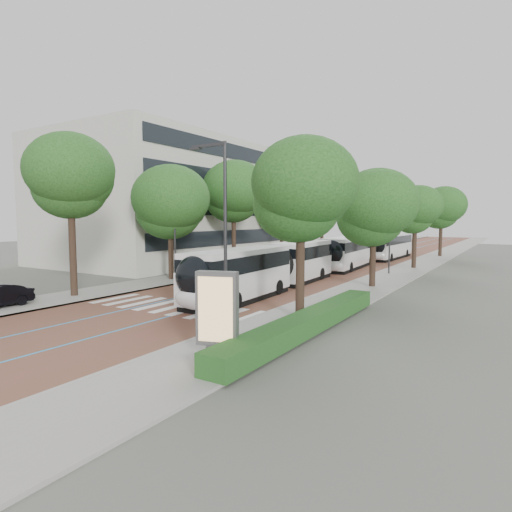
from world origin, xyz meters
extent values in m
plane|color=#51544C|center=(0.00, 0.00, 0.00)|extent=(160.00, 160.00, 0.00)
cube|color=brown|center=(0.00, 40.00, 0.01)|extent=(11.00, 140.00, 0.02)
cube|color=gray|center=(-7.50, 40.00, 0.06)|extent=(4.00, 140.00, 0.12)
cube|color=gray|center=(7.50, 40.00, 0.06)|extent=(4.00, 140.00, 0.12)
cube|color=gray|center=(-5.60, 40.00, 0.06)|extent=(0.20, 140.00, 0.14)
cube|color=gray|center=(5.60, 40.00, 0.06)|extent=(0.20, 140.00, 0.14)
cube|color=silver|center=(-4.80, 1.00, 0.03)|extent=(0.55, 3.60, 0.01)
cube|color=silver|center=(-3.55, 1.00, 0.03)|extent=(0.55, 3.60, 0.01)
cube|color=silver|center=(-2.30, 1.00, 0.03)|extent=(0.55, 3.60, 0.01)
cube|color=silver|center=(-1.05, 1.00, 0.03)|extent=(0.55, 3.60, 0.01)
cube|color=silver|center=(0.20, 1.00, 0.03)|extent=(0.55, 3.60, 0.01)
cube|color=silver|center=(1.45, 1.00, 0.03)|extent=(0.55, 3.60, 0.01)
cube|color=silver|center=(2.70, 1.00, 0.03)|extent=(0.55, 3.60, 0.01)
cube|color=silver|center=(3.95, 1.00, 0.03)|extent=(0.55, 3.60, 0.01)
cube|color=silver|center=(5.20, 1.00, 0.03)|extent=(0.55, 3.60, 0.01)
cube|color=#288ACB|center=(-1.60, 40.00, 0.02)|extent=(0.12, 126.00, 0.01)
cube|color=#288ACB|center=(1.60, 40.00, 0.02)|extent=(0.12, 126.00, 0.01)
cube|color=#B8B6AA|center=(-19.50, 28.00, 7.00)|extent=(18.00, 40.00, 14.00)
cube|color=black|center=(-10.45, 28.00, 3.00)|extent=(0.12, 38.00, 1.60)
cube|color=black|center=(-10.45, 28.00, 6.20)|extent=(0.12, 38.00, 1.60)
cube|color=black|center=(-10.45, 28.00, 9.40)|extent=(0.12, 38.00, 1.60)
cube|color=black|center=(-10.45, 28.00, 12.40)|extent=(0.12, 38.00, 1.60)
cube|color=#1C4317|center=(9.10, 0.00, 0.52)|extent=(1.20, 14.00, 0.80)
cylinder|color=#2A2A2C|center=(6.80, -3.00, 4.12)|extent=(0.14, 0.14, 8.00)
cube|color=#2A2A2C|center=(6.00, -3.00, 8.02)|extent=(1.70, 0.12, 0.12)
cube|color=#2A2A2C|center=(5.30, -3.00, 7.94)|extent=(0.50, 0.20, 0.10)
cylinder|color=#2A2A2C|center=(6.80, 22.00, 4.12)|extent=(0.14, 0.14, 8.00)
cube|color=#2A2A2C|center=(6.00, 22.00, 8.02)|extent=(1.70, 0.12, 0.12)
cube|color=#2A2A2C|center=(5.30, 22.00, 7.94)|extent=(0.50, 0.20, 0.10)
cylinder|color=#2A2A2C|center=(-6.10, 8.00, 4.12)|extent=(0.14, 0.14, 8.00)
cylinder|color=black|center=(-7.50, 0.00, 2.66)|extent=(0.44, 0.44, 5.32)
ellipsoid|color=#194014|center=(-7.50, 0.00, 7.50)|extent=(5.46, 5.46, 4.64)
cylinder|color=black|center=(-7.50, 9.00, 2.17)|extent=(0.44, 0.44, 4.34)
ellipsoid|color=#194014|center=(-7.50, 9.00, 6.12)|extent=(6.29, 6.29, 5.35)
cylinder|color=black|center=(-7.50, 18.00, 2.65)|extent=(0.44, 0.44, 5.29)
ellipsoid|color=#194014|center=(-7.50, 18.00, 7.46)|extent=(6.38, 6.38, 5.42)
cylinder|color=black|center=(-7.50, 28.00, 2.43)|extent=(0.44, 0.44, 4.86)
ellipsoid|color=#194014|center=(-7.50, 28.00, 6.85)|extent=(6.39, 6.39, 5.43)
cylinder|color=black|center=(-7.50, 40.00, 2.35)|extent=(0.44, 0.44, 4.69)
ellipsoid|color=#194014|center=(-7.50, 40.00, 6.61)|extent=(5.99, 5.99, 5.09)
cylinder|color=black|center=(-7.50, 55.00, 2.24)|extent=(0.44, 0.44, 4.48)
ellipsoid|color=#194014|center=(-7.50, 55.00, 6.31)|extent=(5.32, 5.32, 4.52)
cylinder|color=black|center=(7.70, 2.00, 2.20)|extent=(0.44, 0.44, 4.41)
ellipsoid|color=#194014|center=(7.70, 2.00, 6.21)|extent=(5.14, 5.14, 4.37)
cylinder|color=black|center=(7.70, 14.00, 1.99)|extent=(0.44, 0.44, 3.97)
ellipsoid|color=#194014|center=(7.70, 14.00, 5.59)|extent=(5.80, 5.80, 4.93)
cylinder|color=black|center=(7.70, 28.00, 2.04)|extent=(0.44, 0.44, 4.09)
ellipsoid|color=#194014|center=(7.70, 28.00, 5.76)|extent=(4.77, 4.77, 4.05)
cylinder|color=black|center=(7.70, 44.00, 2.22)|extent=(0.44, 0.44, 4.45)
ellipsoid|color=#194014|center=(7.70, 44.00, 6.27)|extent=(5.72, 5.72, 4.86)
cylinder|color=black|center=(2.01, 9.78, 1.77)|extent=(2.34, 1.01, 2.30)
cube|color=silver|center=(2.25, 4.65, 1.26)|extent=(2.94, 9.47, 1.82)
cube|color=black|center=(2.25, 4.65, 2.40)|extent=(2.97, 9.28, 0.97)
cube|color=silver|center=(2.25, 4.65, 3.04)|extent=(2.88, 9.28, 0.31)
cube|color=black|center=(2.25, 4.65, 0.17)|extent=(2.87, 9.09, 0.35)
cube|color=silver|center=(1.81, 14.09, 1.26)|extent=(2.86, 7.85, 1.82)
cube|color=black|center=(1.81, 14.09, 2.40)|extent=(2.90, 7.70, 0.97)
cube|color=silver|center=(1.81, 14.09, 3.04)|extent=(2.81, 7.69, 0.31)
cube|color=black|center=(1.81, 14.09, 0.17)|extent=(2.80, 7.54, 0.35)
ellipsoid|color=black|center=(2.47, 0.13, 2.00)|extent=(2.40, 1.21, 2.28)
ellipsoid|color=silver|center=(2.47, 0.08, 0.86)|extent=(2.39, 1.11, 1.14)
cylinder|color=black|center=(1.23, 2.32, 0.50)|extent=(0.35, 1.01, 1.00)
cylinder|color=black|center=(3.49, 2.43, 0.50)|extent=(0.35, 1.01, 1.00)
cylinder|color=black|center=(0.60, 15.71, 0.50)|extent=(0.35, 1.01, 1.00)
cylinder|color=black|center=(2.85, 15.81, 0.50)|extent=(0.35, 1.01, 1.00)
cylinder|color=black|center=(0.98, 7.68, 0.50)|extent=(0.35, 1.01, 1.00)
cylinder|color=black|center=(3.24, 7.78, 0.50)|extent=(0.35, 1.01, 1.00)
cube|color=silver|center=(1.91, 25.23, 1.26)|extent=(3.26, 12.14, 1.82)
cube|color=black|center=(1.91, 25.23, 2.40)|extent=(3.29, 11.90, 0.97)
cube|color=silver|center=(1.91, 25.23, 3.04)|extent=(3.20, 11.89, 0.31)
cube|color=black|center=(1.91, 25.23, 0.17)|extent=(3.18, 11.65, 0.35)
ellipsoid|color=black|center=(2.29, 19.39, 2.00)|extent=(2.42, 1.25, 2.28)
ellipsoid|color=silver|center=(2.29, 19.34, 0.86)|extent=(2.41, 1.15, 1.14)
cylinder|color=black|center=(1.01, 21.56, 0.50)|extent=(0.36, 1.02, 1.00)
cylinder|color=black|center=(3.27, 21.71, 0.50)|extent=(0.36, 1.02, 1.00)
cylinder|color=black|center=(0.54, 28.95, 0.50)|extent=(0.36, 1.02, 1.00)
cylinder|color=black|center=(2.80, 29.09, 0.50)|extent=(0.36, 1.02, 1.00)
cube|color=silver|center=(2.70, 37.87, 1.26)|extent=(2.71, 12.04, 1.82)
cube|color=black|center=(2.70, 37.87, 2.40)|extent=(2.74, 11.80, 0.97)
cube|color=silver|center=(2.70, 37.87, 3.04)|extent=(2.65, 11.80, 0.31)
cube|color=black|center=(2.70, 37.87, 0.17)|extent=(2.65, 11.56, 0.35)
ellipsoid|color=black|center=(2.60, 32.02, 2.00)|extent=(2.37, 1.14, 2.28)
ellipsoid|color=silver|center=(2.60, 31.97, 0.86)|extent=(2.37, 1.04, 1.14)
cylinder|color=black|center=(1.51, 34.29, 0.50)|extent=(0.32, 1.01, 1.00)
cylinder|color=black|center=(3.77, 34.25, 0.50)|extent=(0.32, 1.01, 1.00)
cylinder|color=black|center=(1.64, 41.69, 0.50)|extent=(0.32, 1.01, 1.00)
cylinder|color=black|center=(3.90, 41.65, 0.50)|extent=(0.32, 1.01, 1.00)
cube|color=#59595B|center=(7.91, -5.03, 0.35)|extent=(0.83, 0.76, 0.46)
cube|color=#59595B|center=(7.91, -5.03, 1.90)|extent=(1.54, 0.85, 2.64)
cube|color=#EEBF7E|center=(7.97, -5.23, 1.90)|extent=(1.21, 0.42, 2.30)
camera|label=1|loc=(16.96, -16.91, 5.06)|focal=30.00mm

